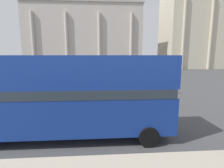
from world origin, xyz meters
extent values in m
cylinder|color=black|center=(1.70, 7.99, 0.50)|extent=(1.01, 0.22, 1.01)
cylinder|color=black|center=(1.70, 5.50, 0.50)|extent=(1.01, 0.22, 1.01)
cylinder|color=black|center=(-6.49, 7.99, 0.50)|extent=(1.01, 0.22, 1.01)
cube|color=navy|center=(-2.39, 6.75, 1.44)|extent=(10.99, 2.49, 1.87)
cube|color=#2D3842|center=(-2.39, 6.75, 2.60)|extent=(10.77, 2.51, 0.45)
cube|color=navy|center=(-2.39, 6.75, 3.61)|extent=(10.99, 2.49, 1.57)
cube|color=#BCB2A8|center=(-5.25, 57.74, 9.64)|extent=(35.01, 14.94, 19.28)
cube|color=#ADA399|center=(-5.25, 57.74, 19.53)|extent=(35.61, 15.54, 0.50)
cylinder|color=#BCB2A8|center=(-19.26, 49.83, 8.19)|extent=(0.90, 0.90, 16.39)
cylinder|color=#BCB2A8|center=(-9.92, 49.83, 8.19)|extent=(0.90, 0.90, 16.39)
cylinder|color=#BCB2A8|center=(-0.59, 49.83, 8.19)|extent=(0.90, 0.90, 16.39)
cylinder|color=#BCB2A8|center=(8.75, 49.83, 8.19)|extent=(0.90, 0.90, 16.39)
cube|color=beige|center=(37.39, 57.14, 12.89)|extent=(31.87, 13.20, 25.79)
cylinder|color=beige|center=(24.65, 50.09, 10.96)|extent=(0.90, 0.90, 21.92)
cylinder|color=beige|center=(33.14, 50.09, 10.96)|extent=(0.90, 0.90, 21.92)
cylinder|color=black|center=(-0.93, 10.06, 1.70)|extent=(0.12, 0.12, 3.41)
cube|color=black|center=(-0.75, 10.06, 2.96)|extent=(0.20, 0.24, 0.70)
sphere|color=green|center=(-0.64, 10.06, 3.11)|extent=(0.14, 0.14, 0.14)
cylinder|color=black|center=(5.92, 16.01, 1.75)|extent=(0.12, 0.12, 3.51)
cube|color=black|center=(6.10, 16.01, 3.06)|extent=(0.20, 0.24, 0.70)
sphere|color=gold|center=(6.21, 16.01, 3.21)|extent=(0.14, 0.14, 0.14)
cylinder|color=black|center=(-0.12, 25.85, 0.30)|extent=(0.60, 0.18, 0.60)
cylinder|color=black|center=(-0.12, 24.10, 0.30)|extent=(0.60, 0.18, 0.60)
cylinder|color=black|center=(-2.92, 25.85, 0.30)|extent=(0.60, 0.18, 0.60)
cylinder|color=black|center=(-2.92, 24.10, 0.30)|extent=(0.60, 0.18, 0.60)
cube|color=#B2B5BA|center=(-1.52, 24.98, 0.57)|extent=(4.20, 1.75, 0.55)
cube|color=#2D3842|center=(-1.72, 24.98, 1.10)|extent=(1.89, 1.61, 0.50)
cylinder|color=#282B33|center=(0.93, 24.24, 0.39)|extent=(0.14, 0.14, 0.77)
cylinder|color=#282B33|center=(1.11, 24.24, 0.39)|extent=(0.14, 0.14, 0.77)
cylinder|color=silver|center=(1.02, 24.24, 1.08)|extent=(0.32, 0.32, 0.61)
sphere|color=tan|center=(1.02, 24.24, 1.49)|extent=(0.21, 0.21, 0.21)
cylinder|color=#282B33|center=(1.36, 28.77, 0.39)|extent=(0.14, 0.14, 0.79)
cylinder|color=#282B33|center=(1.54, 28.77, 0.39)|extent=(0.14, 0.14, 0.79)
cylinder|color=yellow|center=(1.45, 28.77, 1.10)|extent=(0.32, 0.32, 0.62)
sphere|color=tan|center=(1.45, 28.77, 1.52)|extent=(0.21, 0.21, 0.21)
cylinder|color=#282B33|center=(5.30, 25.85, 0.43)|extent=(0.14, 0.14, 0.86)
cylinder|color=#282B33|center=(5.48, 25.85, 0.43)|extent=(0.14, 0.14, 0.86)
cylinder|color=slate|center=(5.39, 25.85, 1.21)|extent=(0.32, 0.32, 0.68)
sphere|color=tan|center=(5.39, 25.85, 1.66)|extent=(0.23, 0.23, 0.23)
camera|label=1|loc=(-0.64, -2.20, 4.40)|focal=28.00mm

